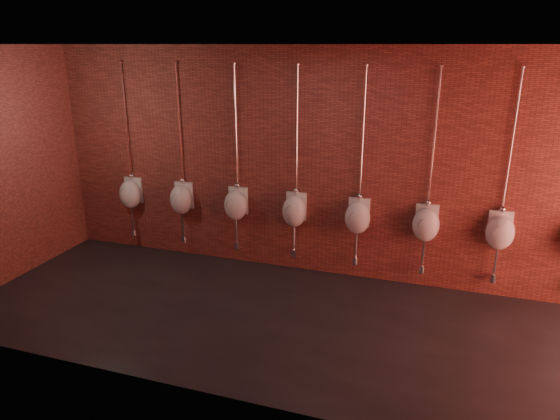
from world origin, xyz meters
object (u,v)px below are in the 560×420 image
(urinal_2, at_px, (236,204))
(urinal_3, at_px, (294,210))
(urinal_1, at_px, (181,198))
(urinal_6, at_px, (500,231))
(urinal_0, at_px, (130,193))
(urinal_5, at_px, (426,223))
(urinal_4, at_px, (358,217))

(urinal_2, xyz_separation_m, urinal_3, (0.90, 0.00, 0.00))
(urinal_1, height_order, urinal_6, same)
(urinal_6, bearing_deg, urinal_0, 180.00)
(urinal_2, height_order, urinal_5, same)
(urinal_4, bearing_deg, urinal_6, 0.00)
(urinal_1, bearing_deg, urinal_0, 180.00)
(urinal_5, bearing_deg, urinal_3, 180.00)
(urinal_2, height_order, urinal_6, same)
(urinal_0, height_order, urinal_4, same)
(urinal_0, bearing_deg, urinal_1, 0.00)
(urinal_3, bearing_deg, urinal_4, 0.00)
(urinal_5, bearing_deg, urinal_0, 180.00)
(urinal_6, bearing_deg, urinal_2, 180.00)
(urinal_5, bearing_deg, urinal_1, 180.00)
(urinal_0, bearing_deg, urinal_6, 0.00)
(urinal_1, height_order, urinal_5, same)
(urinal_0, height_order, urinal_5, same)
(urinal_1, relative_size, urinal_2, 1.00)
(urinal_0, height_order, urinal_3, same)
(urinal_1, xyz_separation_m, urinal_2, (0.90, 0.00, 0.00))
(urinal_1, distance_m, urinal_6, 4.52)
(urinal_0, distance_m, urinal_6, 5.43)
(urinal_2, relative_size, urinal_5, 1.00)
(urinal_6, bearing_deg, urinal_5, 180.00)
(urinal_0, distance_m, urinal_1, 0.90)
(urinal_3, distance_m, urinal_4, 0.90)
(urinal_4, bearing_deg, urinal_0, 180.00)
(urinal_4, height_order, urinal_6, same)
(urinal_4, bearing_deg, urinal_2, 180.00)
(urinal_0, distance_m, urinal_5, 4.52)
(urinal_0, xyz_separation_m, urinal_4, (3.62, 0.00, 0.00))
(urinal_0, relative_size, urinal_5, 1.00)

